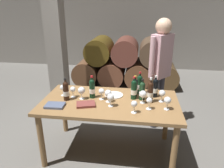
% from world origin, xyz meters
% --- Properties ---
extents(ground_plane, '(14.00, 14.00, 0.00)m').
position_xyz_m(ground_plane, '(0.00, 0.00, 0.00)').
color(ground_plane, '#66635E').
extents(cellar_back_wall, '(10.00, 0.24, 2.80)m').
position_xyz_m(cellar_back_wall, '(0.00, 4.20, 1.40)').
color(cellar_back_wall, gray).
rests_on(cellar_back_wall, ground_plane).
extents(barrel_stack, '(2.49, 0.90, 1.15)m').
position_xyz_m(barrel_stack, '(-0.00, 2.60, 0.53)').
color(barrel_stack, brown).
rests_on(barrel_stack, ground_plane).
extents(stone_pillar, '(0.32, 0.32, 2.60)m').
position_xyz_m(stone_pillar, '(-1.30, 1.60, 1.30)').
color(stone_pillar, gray).
rests_on(stone_pillar, ground_plane).
extents(dining_table, '(1.70, 0.90, 0.76)m').
position_xyz_m(dining_table, '(0.00, 0.00, 0.67)').
color(dining_table, olive).
rests_on(dining_table, ground_plane).
extents(wine_bottle_0, '(0.07, 0.07, 0.30)m').
position_xyz_m(wine_bottle_0, '(0.29, 0.10, 0.89)').
color(wine_bottle_0, black).
rests_on(wine_bottle_0, dining_table).
extents(wine_bottle_1, '(0.07, 0.07, 0.30)m').
position_xyz_m(wine_bottle_1, '(-0.24, 0.07, 0.89)').
color(wine_bottle_1, black).
rests_on(wine_bottle_1, dining_table).
extents(wine_bottle_2, '(0.07, 0.07, 0.30)m').
position_xyz_m(wine_bottle_2, '(0.36, 0.29, 0.89)').
color(wine_bottle_2, black).
rests_on(wine_bottle_2, dining_table).
extents(wine_bottle_3, '(0.07, 0.07, 0.28)m').
position_xyz_m(wine_bottle_3, '(0.30, 0.20, 0.88)').
color(wine_bottle_3, black).
rests_on(wine_bottle_3, dining_table).
extents(wine_bottle_4, '(0.07, 0.07, 0.29)m').
position_xyz_m(wine_bottle_4, '(-0.54, -0.05, 0.89)').
color(wine_bottle_4, black).
rests_on(wine_bottle_4, dining_table).
extents(wine_bottle_5, '(0.07, 0.07, 0.29)m').
position_xyz_m(wine_bottle_5, '(0.56, 0.21, 0.89)').
color(wine_bottle_5, black).
rests_on(wine_bottle_5, dining_table).
extents(wine_bottle_6, '(0.07, 0.07, 0.27)m').
position_xyz_m(wine_bottle_6, '(0.39, 0.10, 0.88)').
color(wine_bottle_6, '#19381E').
rests_on(wine_bottle_6, dining_table).
extents(wine_bottle_7, '(0.07, 0.07, 0.32)m').
position_xyz_m(wine_bottle_7, '(0.49, 0.03, 0.90)').
color(wine_bottle_7, black).
rests_on(wine_bottle_7, dining_table).
extents(wine_glass_0, '(0.07, 0.07, 0.15)m').
position_xyz_m(wine_glass_0, '(-0.49, 0.05, 0.86)').
color(wine_glass_0, white).
rests_on(wine_glass_0, dining_table).
extents(wine_glass_1, '(0.09, 0.09, 0.16)m').
position_xyz_m(wine_glass_1, '(0.40, -0.00, 0.87)').
color(wine_glass_1, white).
rests_on(wine_glass_1, dining_table).
extents(wine_glass_2, '(0.07, 0.07, 0.14)m').
position_xyz_m(wine_glass_2, '(0.48, -0.15, 0.86)').
color(wine_glass_2, white).
rests_on(wine_glass_2, dining_table).
extents(wine_glass_3, '(0.08, 0.08, 0.16)m').
position_xyz_m(wine_glass_3, '(0.68, -0.13, 0.87)').
color(wine_glass_3, white).
rests_on(wine_glass_3, dining_table).
extents(wine_glass_4, '(0.08, 0.08, 0.15)m').
position_xyz_m(wine_glass_4, '(-0.63, 0.08, 0.87)').
color(wine_glass_4, white).
rests_on(wine_glass_4, dining_table).
extents(wine_glass_5, '(0.07, 0.07, 0.15)m').
position_xyz_m(wine_glass_5, '(0.31, -0.26, 0.86)').
color(wine_glass_5, white).
rests_on(wine_glass_5, dining_table).
extents(wine_glass_6, '(0.09, 0.09, 0.16)m').
position_xyz_m(wine_glass_6, '(-0.02, -0.03, 0.87)').
color(wine_glass_6, white).
rests_on(wine_glass_6, dining_table).
extents(wine_glass_7, '(0.07, 0.07, 0.15)m').
position_xyz_m(wine_glass_7, '(-0.11, 0.03, 0.86)').
color(wine_glass_7, white).
rests_on(wine_glass_7, dining_table).
extents(wine_glass_8, '(0.09, 0.09, 0.16)m').
position_xyz_m(wine_glass_8, '(-0.36, 0.01, 0.87)').
color(wine_glass_8, white).
rests_on(wine_glass_8, dining_table).
extents(wine_glass_9, '(0.08, 0.08, 0.15)m').
position_xyz_m(wine_glass_9, '(0.64, 0.07, 0.87)').
color(wine_glass_9, white).
rests_on(wine_glass_9, dining_table).
extents(wine_glass_10, '(0.09, 0.09, 0.16)m').
position_xyz_m(wine_glass_10, '(0.03, -0.14, 0.87)').
color(wine_glass_10, white).
rests_on(wine_glass_10, dining_table).
extents(tasting_notebook, '(0.23, 0.17, 0.03)m').
position_xyz_m(tasting_notebook, '(-0.62, -0.24, 0.77)').
color(tasting_notebook, '#4C5670').
rests_on(tasting_notebook, dining_table).
extents(leather_ledger, '(0.26, 0.22, 0.03)m').
position_xyz_m(leather_ledger, '(-0.27, -0.16, 0.77)').
color(leather_ledger, brown).
rests_on(leather_ledger, dining_table).
extents(serving_plate, '(0.24, 0.24, 0.01)m').
position_xyz_m(serving_plate, '(0.03, 0.17, 0.77)').
color(serving_plate, white).
rests_on(serving_plate, dining_table).
extents(sommelier_presenting, '(0.35, 0.39, 1.72)m').
position_xyz_m(sommelier_presenting, '(0.66, 0.75, 1.04)').
color(sommelier_presenting, '#383842').
rests_on(sommelier_presenting, ground_plane).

